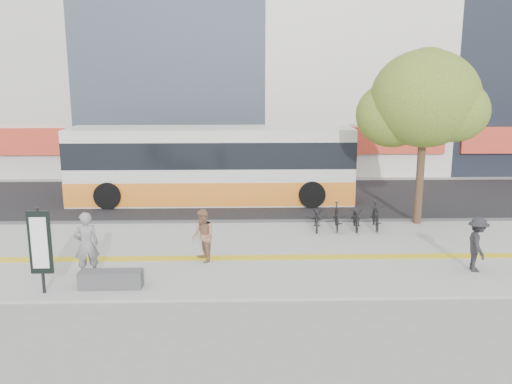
{
  "coord_description": "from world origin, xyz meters",
  "views": [
    {
      "loc": [
        0.77,
        -14.39,
        5.46
      ],
      "look_at": [
        1.2,
        2.0,
        1.87
      ],
      "focal_mm": 38.13,
      "sensor_mm": 36.0,
      "label": 1
    }
  ],
  "objects_px": {
    "signboard": "(40,244)",
    "pedestrian_tan": "(203,236)",
    "bench": "(111,279)",
    "street_tree": "(423,101)",
    "pedestrian_dark": "(477,244)",
    "bus": "(211,167)",
    "seated_woman": "(86,245)"
  },
  "relations": [
    {
      "from": "signboard",
      "to": "bus",
      "type": "distance_m",
      "value": 10.66
    },
    {
      "from": "street_tree",
      "to": "pedestrian_tan",
      "type": "relative_size",
      "value": 4.08
    },
    {
      "from": "street_tree",
      "to": "bus",
      "type": "height_order",
      "value": "street_tree"
    },
    {
      "from": "seated_woman",
      "to": "bus",
      "type": "bearing_deg",
      "value": -130.72
    },
    {
      "from": "signboard",
      "to": "street_tree",
      "type": "height_order",
      "value": "street_tree"
    },
    {
      "from": "signboard",
      "to": "pedestrian_tan",
      "type": "xyz_separation_m",
      "value": [
        3.83,
        2.25,
        -0.51
      ]
    },
    {
      "from": "bench",
      "to": "signboard",
      "type": "bearing_deg",
      "value": -169.19
    },
    {
      "from": "bus",
      "to": "pedestrian_tan",
      "type": "distance_m",
      "value": 7.79
    },
    {
      "from": "seated_woman",
      "to": "pedestrian_dark",
      "type": "xyz_separation_m",
      "value": [
        10.66,
        0.17,
        -0.13
      ]
    },
    {
      "from": "street_tree",
      "to": "pedestrian_dark",
      "type": "xyz_separation_m",
      "value": [
        0.08,
        -5.05,
        -3.67
      ]
    },
    {
      "from": "pedestrian_tan",
      "to": "bus",
      "type": "bearing_deg",
      "value": 159.53
    },
    {
      "from": "pedestrian_dark",
      "to": "bench",
      "type": "bearing_deg",
      "value": 103.76
    },
    {
      "from": "bus",
      "to": "seated_woman",
      "type": "distance_m",
      "value": 9.38
    },
    {
      "from": "signboard",
      "to": "pedestrian_tan",
      "type": "bearing_deg",
      "value": 30.46
    },
    {
      "from": "street_tree",
      "to": "bus",
      "type": "distance_m",
      "value": 9.04
    },
    {
      "from": "seated_woman",
      "to": "pedestrian_tan",
      "type": "distance_m",
      "value": 3.24
    },
    {
      "from": "bench",
      "to": "pedestrian_tan",
      "type": "bearing_deg",
      "value": 41.14
    },
    {
      "from": "bus",
      "to": "pedestrian_tan",
      "type": "bearing_deg",
      "value": -88.88
    },
    {
      "from": "bench",
      "to": "seated_woman",
      "type": "xyz_separation_m",
      "value": [
        -0.8,
        0.79,
        0.67
      ]
    },
    {
      "from": "bench",
      "to": "signboard",
      "type": "xyz_separation_m",
      "value": [
        -1.6,
        -0.31,
        1.06
      ]
    },
    {
      "from": "bus",
      "to": "seated_woman",
      "type": "height_order",
      "value": "bus"
    },
    {
      "from": "signboard",
      "to": "street_tree",
      "type": "bearing_deg",
      "value": 29.07
    },
    {
      "from": "bench",
      "to": "bus",
      "type": "xyz_separation_m",
      "value": [
        2.07,
        9.7,
        1.25
      ]
    },
    {
      "from": "pedestrian_tan",
      "to": "pedestrian_dark",
      "type": "relative_size",
      "value": 1.01
    },
    {
      "from": "seated_woman",
      "to": "pedestrian_tan",
      "type": "height_order",
      "value": "seated_woman"
    },
    {
      "from": "street_tree",
      "to": "pedestrian_dark",
      "type": "height_order",
      "value": "street_tree"
    },
    {
      "from": "pedestrian_tan",
      "to": "pedestrian_dark",
      "type": "xyz_separation_m",
      "value": [
        7.63,
        -0.98,
        -0.01
      ]
    },
    {
      "from": "signboard",
      "to": "pedestrian_tan",
      "type": "relative_size",
      "value": 1.42
    },
    {
      "from": "bench",
      "to": "street_tree",
      "type": "relative_size",
      "value": 0.25
    },
    {
      "from": "bus",
      "to": "pedestrian_dark",
      "type": "distance_m",
      "value": 11.72
    },
    {
      "from": "pedestrian_tan",
      "to": "bench",
      "type": "bearing_deg",
      "value": -70.45
    },
    {
      "from": "signboard",
      "to": "pedestrian_dark",
      "type": "distance_m",
      "value": 11.54
    }
  ]
}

